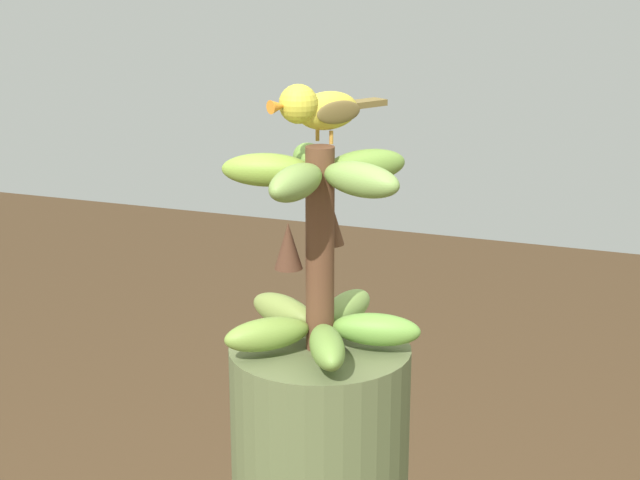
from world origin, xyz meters
TOP-DOWN VIEW (x-y plane):
  - banana_bunch at (0.00, 0.00)m, footprint 0.26×0.26m
  - perched_bird at (0.02, 0.01)m, footprint 0.16×0.11m

SIDE VIEW (x-z plane):
  - banana_bunch at x=0.00m, z-range 1.01..1.27m
  - perched_bird at x=0.02m, z-range 1.28..1.35m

